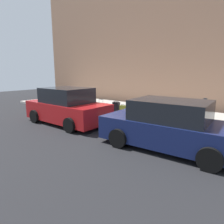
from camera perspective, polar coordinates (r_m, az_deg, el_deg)
The scene contains 17 objects.
ground_plane at distance 10.55m, azimuth -2.81°, elevation -1.98°, with size 40.00×40.00×0.00m, color black.
sidewalk_curb at distance 12.47m, azimuth 4.86°, elevation 0.42°, with size 18.00×5.00×0.14m, color #ADA89E.
building_facade_sidewalk_side at distance 16.86m, azimuth 15.15°, elevation 26.71°, with size 24.00×3.00×13.97m, color #936B51.
suitcase_maroon_0 at distance 9.21m, azimuth 17.39°, elevation -1.79°, with size 0.40×0.27×0.84m.
suitcase_teal_1 at distance 9.38m, azimuth 14.48°, elevation -1.45°, with size 0.37×0.26×0.78m.
suitcase_navy_2 at distance 9.51m, azimuth 11.50°, elevation -0.89°, with size 0.40×0.21×0.93m.
suitcase_red_3 at distance 9.79m, azimuth 8.77°, elevation -0.69°, with size 0.42×0.20×0.82m.
suitcase_silver_4 at distance 10.09m, azimuth 5.94°, elevation -0.29°, with size 0.49×0.23×0.74m.
suitcase_olive_5 at distance 10.45m, azimuth 3.39°, elevation 0.29°, with size 0.43×0.23×0.64m.
suitcase_black_6 at distance 10.77m, azimuth 1.21°, elevation 1.01°, with size 0.39×0.26×0.77m.
suitcase_maroon_7 at distance 11.08m, azimuth -1.06°, elevation 0.84°, with size 0.43×0.28×0.59m.
suitcase_teal_8 at distance 11.41m, azimuth -3.18°, elevation 1.15°, with size 0.39×0.28×0.80m.
fire_hydrant at distance 11.90m, azimuth -5.80°, elevation 2.36°, with size 0.39×0.21×0.84m.
bollard_post at distance 12.17m, azimuth -8.06°, elevation 2.44°, with size 0.14×0.14×0.85m, color brown.
parking_meter at distance 8.94m, azimuth 25.19°, elevation 0.81°, with size 0.12×0.09×1.27m.
parked_car_navy_0 at distance 6.61m, azimuth 16.30°, elevation -3.95°, with size 4.53×2.23×1.59m.
parked_car_red_1 at distance 9.75m, azimuth -12.84°, elevation 1.43°, with size 4.27×2.16×1.72m.
Camera 1 is at (-6.85, 7.64, 2.45)m, focal length 31.59 mm.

